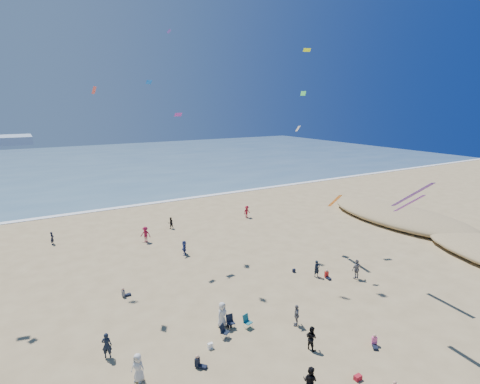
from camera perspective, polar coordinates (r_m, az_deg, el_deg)
ocean at (r=110.21m, az=-24.89°, el=3.69°), size 220.00×100.00×0.06m
surf_line at (r=61.59m, az=-19.63°, el=-2.49°), size 220.00×1.20×0.08m
standing_flyers at (r=36.00m, az=-3.22°, el=-11.44°), size 25.88×33.94×1.90m
seated_group at (r=28.88m, az=5.60°, el=-19.19°), size 18.05×19.62×0.84m
chair_cluster at (r=28.34m, az=-0.80°, el=-19.61°), size 2.79×1.55×1.00m
white_tote at (r=26.97m, az=-4.55°, el=-22.34°), size 0.35×0.20×0.40m
black_backpack at (r=28.94m, az=-1.63°, el=-19.59°), size 0.30×0.22×0.38m
cooler at (r=25.59m, az=17.51°, el=-25.36°), size 0.45×0.30×0.30m
navy_bag at (r=37.39m, az=8.21°, el=-11.76°), size 0.28×0.18×0.34m
kites_aloft at (r=33.55m, az=5.50°, el=10.95°), size 35.74×32.09×28.14m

